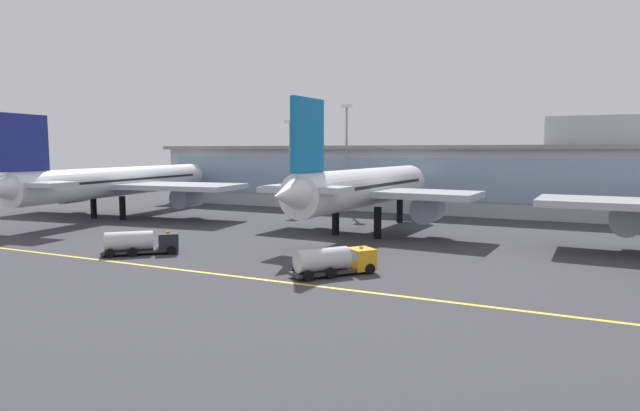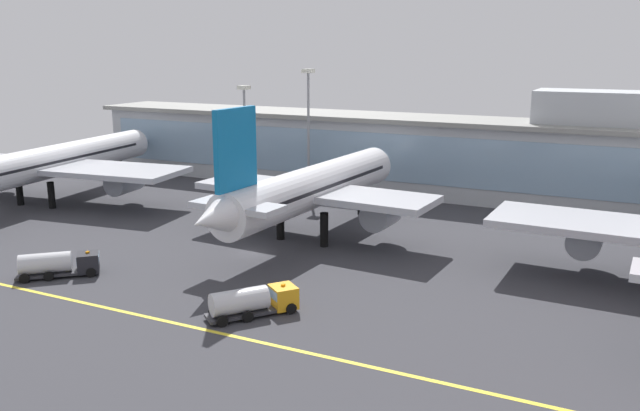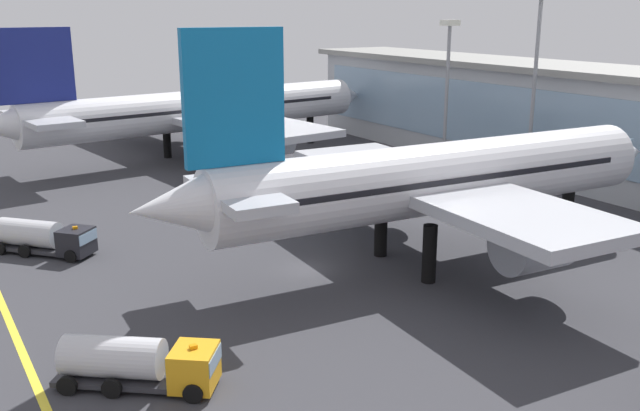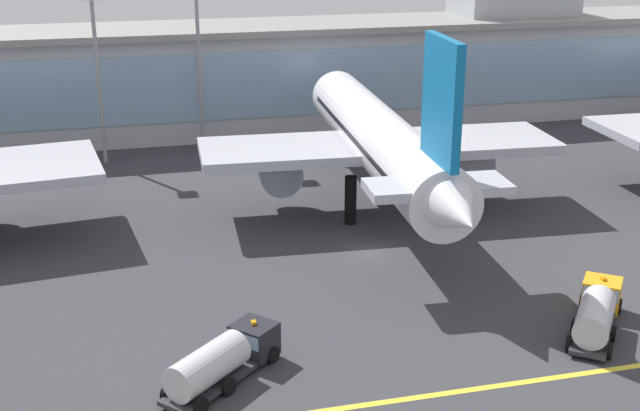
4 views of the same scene
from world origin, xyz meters
name	(u,v)px [view 3 (image 3 of 4)]	position (x,y,z in m)	size (l,w,h in m)	color
ground_plane	(307,270)	(0.00, 0.00, 0.00)	(180.00, 180.00, 0.00)	#38383D
taxiway_centreline_stripe	(14,333)	(0.00, -22.00, 0.01)	(144.00, 0.50, 0.01)	yellow
airliner_near_left	(199,111)	(-45.81, 9.38, 6.63)	(49.04, 58.68, 18.20)	black
airliner_near_right	(436,180)	(3.81, 9.79, 7.00)	(34.22, 48.76, 19.09)	black
fuel_tanker_truck	(46,237)	(-14.83, -17.07, 1.51)	(8.29, 7.92, 2.90)	black
baggage_tug_near	(142,362)	(11.02, -16.91, 1.51)	(7.46, 8.64, 2.90)	black
apron_light_mast_west	(448,71)	(-21.66, 32.95, 12.84)	(1.80, 1.80, 18.97)	gray
apron_light_mast_centre	(536,62)	(-10.10, 35.72, 14.54)	(1.80, 1.80, 21.98)	gray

